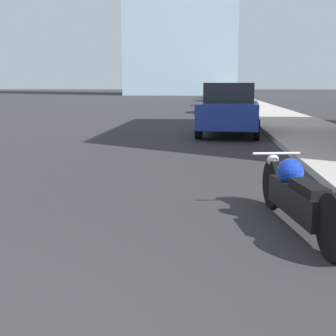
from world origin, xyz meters
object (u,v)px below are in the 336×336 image
parked_car_red (218,96)px  parked_car_silver (222,100)px  parked_car_blue (229,109)px  parked_car_green (216,93)px  motorcycle (297,196)px  parked_car_yellow (214,92)px

parked_car_red → parked_car_silver: bearing=-91.9°
parked_car_blue → parked_car_red: parked_car_blue is taller
parked_car_green → parked_car_red: bearing=-91.6°
motorcycle → parked_car_silver: parked_car_silver is taller
parked_car_red → parked_car_green: size_ratio=0.94×
parked_car_silver → parked_car_red: parked_car_red is taller
parked_car_red → parked_car_yellow: bearing=88.0°
parked_car_silver → parked_car_yellow: bearing=85.4°
motorcycle → parked_car_silver: size_ratio=0.61×
parked_car_blue → parked_car_yellow: bearing=94.7°
parked_car_blue → parked_car_yellow: 45.93m
parked_car_blue → parked_car_green: size_ratio=0.99×
motorcycle → parked_car_green: 44.89m
parked_car_red → motorcycle: bearing=-91.8°
motorcycle → parked_car_yellow: (-0.46, 56.22, 0.45)m
parked_car_blue → parked_car_green: (0.03, 34.60, -0.02)m
motorcycle → parked_car_yellow: bearing=81.3°
motorcycle → parked_car_blue: 10.31m
parked_car_red → parked_car_green: 11.97m
motorcycle → parked_car_green: parked_car_green is taller
parked_car_green → parked_car_yellow: bearing=89.1°
parked_car_blue → parked_car_red: bearing=94.6°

